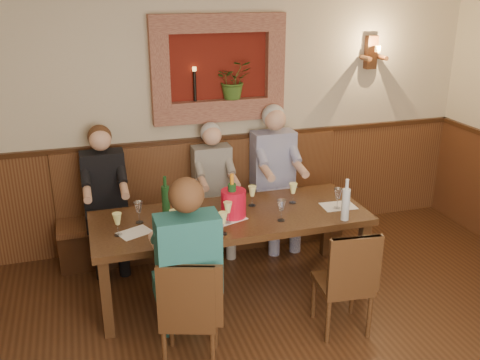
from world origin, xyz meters
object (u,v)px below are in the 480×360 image
(dining_table, at_px, (231,223))
(wine_bottle_green_b, at_px, (166,201))
(spittoon_bucket, at_px, (234,204))
(chair_near_left, at_px, (190,333))
(chair_near_right, at_px, (342,300))
(person_chair_front, at_px, (187,284))
(bench, at_px, (206,217))
(person_bench_left, at_px, (107,210))
(person_bench_mid, at_px, (214,200))
(person_bench_right, at_px, (275,187))
(water_bottle, at_px, (346,203))
(wine_bottle_green_a, at_px, (232,200))

(dining_table, relative_size, wine_bottle_green_b, 6.39)
(spittoon_bucket, distance_m, wine_bottle_green_b, 0.58)
(chair_near_left, height_order, spittoon_bucket, spittoon_bucket)
(chair_near_right, bearing_deg, person_chair_front, -176.21)
(bench, xyz_separation_m, person_bench_left, (-1.01, -0.11, 0.25))
(person_bench_mid, height_order, wine_bottle_green_b, person_bench_mid)
(person_bench_left, height_order, person_chair_front, person_chair_front)
(chair_near_left, bearing_deg, spittoon_bucket, 73.44)
(person_bench_right, distance_m, person_chair_front, 2.06)
(dining_table, relative_size, spittoon_bucket, 9.80)
(chair_near_right, bearing_deg, person_bench_right, 94.32)
(chair_near_right, xyz_separation_m, spittoon_bucket, (-0.68, 0.79, 0.61))
(bench, xyz_separation_m, wine_bottle_green_b, (-0.54, -0.82, 0.58))
(chair_near_left, xyz_separation_m, wine_bottle_green_b, (0.02, 1.00, 0.64))
(person_bench_left, relative_size, person_bench_right, 0.94)
(spittoon_bucket, bearing_deg, chair_near_left, -124.55)
(bench, distance_m, wine_bottle_green_b, 1.14)
(wine_bottle_green_b, relative_size, water_bottle, 1.02)
(dining_table, distance_m, person_chair_front, 0.96)
(dining_table, relative_size, person_bench_left, 1.71)
(person_bench_mid, distance_m, wine_bottle_green_b, 1.00)
(wine_bottle_green_b, bearing_deg, person_bench_left, 123.53)
(chair_near_right, relative_size, person_bench_mid, 0.67)
(wine_bottle_green_b, bearing_deg, spittoon_bucket, -15.90)
(chair_near_left, bearing_deg, wine_bottle_green_a, 73.83)
(dining_table, height_order, wine_bottle_green_b, wine_bottle_green_b)
(chair_near_left, relative_size, wine_bottle_green_b, 2.39)
(person_bench_left, bearing_deg, water_bottle, -32.21)
(chair_near_right, bearing_deg, dining_table, 135.94)
(person_bench_mid, relative_size, water_bottle, 3.66)
(person_bench_right, relative_size, wine_bottle_green_b, 3.96)
(chair_near_left, height_order, person_bench_mid, person_bench_mid)
(person_bench_right, relative_size, water_bottle, 4.03)
(dining_table, relative_size, wine_bottle_green_a, 6.03)
(person_chair_front, bearing_deg, chair_near_left, -93.40)
(person_chair_front, height_order, spittoon_bucket, person_chair_front)
(chair_near_left, bearing_deg, person_bench_mid, 87.88)
(person_chair_front, height_order, wine_bottle_green_a, person_chair_front)
(chair_near_left, bearing_deg, water_bottle, 36.79)
(bench, relative_size, wine_bottle_green_b, 7.98)
(chair_near_left, height_order, wine_bottle_green_a, wine_bottle_green_a)
(chair_near_left, distance_m, chair_near_right, 1.25)
(chair_near_left, height_order, water_bottle, water_bottle)
(chair_near_left, relative_size, chair_near_right, 1.00)
(spittoon_bucket, xyz_separation_m, wine_bottle_green_a, (-0.02, -0.01, 0.04))
(bench, distance_m, person_bench_left, 1.05)
(wine_bottle_green_b, bearing_deg, person_chair_front, -90.93)
(person_chair_front, height_order, wine_bottle_green_b, person_chair_front)
(person_chair_front, bearing_deg, person_bench_mid, 68.96)
(wine_bottle_green_a, relative_size, wine_bottle_green_b, 1.06)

